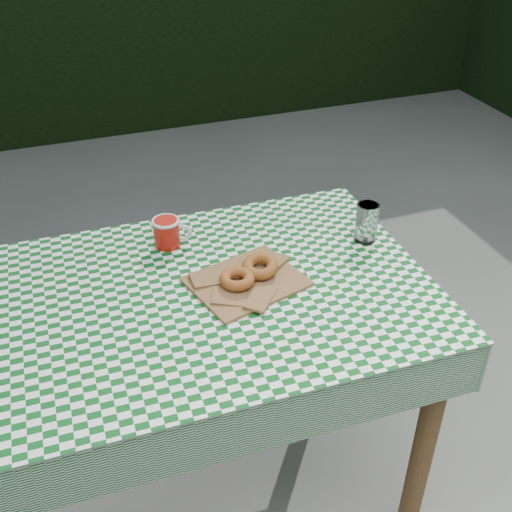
{
  "coord_description": "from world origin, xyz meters",
  "views": [
    {
      "loc": [
        -0.34,
        -1.21,
        1.71
      ],
      "look_at": [
        0.12,
        0.07,
        0.79
      ],
      "focal_mm": 43.76,
      "sensor_mm": 36.0,
      "label": 1
    }
  ],
  "objects_px": {
    "table": "(207,399)",
    "coffee_mug": "(167,233)",
    "paper_bag": "(247,281)",
    "drinking_glass": "(367,222)"
  },
  "relations": [
    {
      "from": "table",
      "to": "coffee_mug",
      "type": "xyz_separation_m",
      "value": [
        -0.03,
        0.25,
        0.42
      ]
    },
    {
      "from": "paper_bag",
      "to": "coffee_mug",
      "type": "bearing_deg",
      "value": 121.63
    },
    {
      "from": "drinking_glass",
      "to": "coffee_mug",
      "type": "bearing_deg",
      "value": 163.33
    },
    {
      "from": "table",
      "to": "coffee_mug",
      "type": "distance_m",
      "value": 0.49
    },
    {
      "from": "table",
      "to": "drinking_glass",
      "type": "bearing_deg",
      "value": 10.44
    },
    {
      "from": "table",
      "to": "coffee_mug",
      "type": "bearing_deg",
      "value": 97.18
    },
    {
      "from": "coffee_mug",
      "to": "drinking_glass",
      "type": "bearing_deg",
      "value": 2.21
    },
    {
      "from": "coffee_mug",
      "to": "drinking_glass",
      "type": "distance_m",
      "value": 0.56
    },
    {
      "from": "coffee_mug",
      "to": "drinking_glass",
      "type": "relative_size",
      "value": 1.28
    },
    {
      "from": "table",
      "to": "coffee_mug",
      "type": "relative_size",
      "value": 7.96
    }
  ]
}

